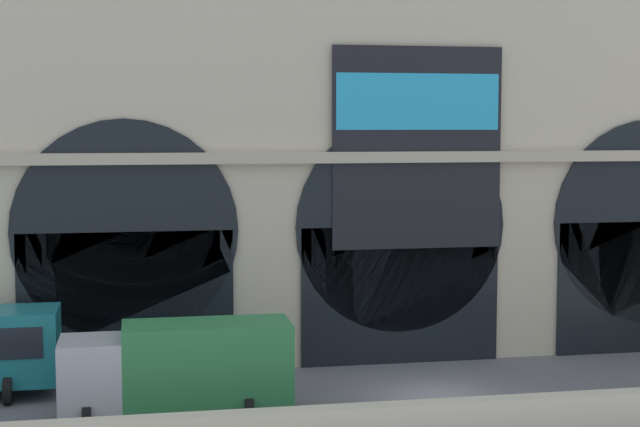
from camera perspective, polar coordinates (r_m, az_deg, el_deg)
The scene contains 4 objects.
ground_plane at distance 35.49m, azimuth 6.85°, elevation -10.54°, with size 200.00×200.00×0.00m, color slate.
quay_parapet_wall at distance 30.99m, azimuth 9.57°, elevation -11.73°, with size 90.00×0.70×1.24m, color beige.
station_building at distance 41.52m, azimuth 3.85°, elevation 5.12°, with size 45.42×5.68×19.67m.
box_truck_midwest at distance 32.74m, azimuth -8.19°, elevation -8.82°, with size 7.50×2.91×3.12m.
Camera 1 is at (-10.37, -32.55, 9.60)m, focal length 54.77 mm.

